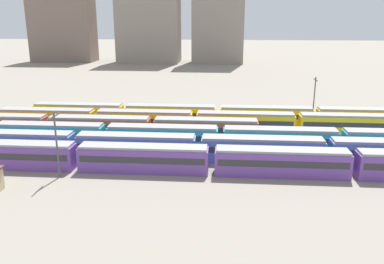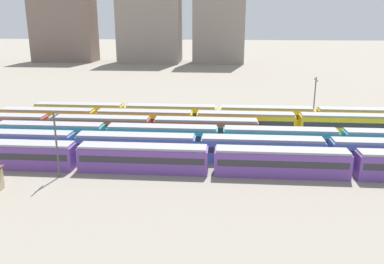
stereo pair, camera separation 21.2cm
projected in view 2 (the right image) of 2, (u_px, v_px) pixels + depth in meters
name	position (u px, v px, depth m)	size (l,w,h in m)	color
ground_plane	(54.00, 140.00, 70.12)	(600.00, 600.00, 0.00)	gray
train_track_0	(281.00, 162.00, 54.19)	(93.60, 3.06, 3.75)	#6B429E
train_track_1	(262.00, 149.00, 59.34)	(93.60, 3.06, 3.75)	#4C70BC
train_track_2	(280.00, 139.00, 64.06)	(93.60, 3.06, 3.75)	teal
train_track_3	(100.00, 127.00, 71.47)	(55.80, 3.06, 3.75)	#BC4C38
train_track_4	(245.00, 122.00, 74.40)	(93.60, 3.06, 3.75)	yellow
train_track_5	(266.00, 116.00, 79.04)	(93.60, 3.06, 3.75)	yellow
catenary_pole_0	(56.00, 141.00, 52.70)	(0.24, 3.20, 9.03)	#4C4C51
catenary_pole_1	(315.00, 97.00, 80.38)	(0.24, 3.20, 9.24)	#4C4C51
distant_building_0	(64.00, 25.00, 186.04)	(28.75, 12.80, 33.09)	#7A665B
distant_building_1	(150.00, 14.00, 181.51)	(27.77, 17.77, 42.65)	gray
distant_building_2	(219.00, 5.00, 177.89)	(22.89, 13.72, 50.82)	gray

